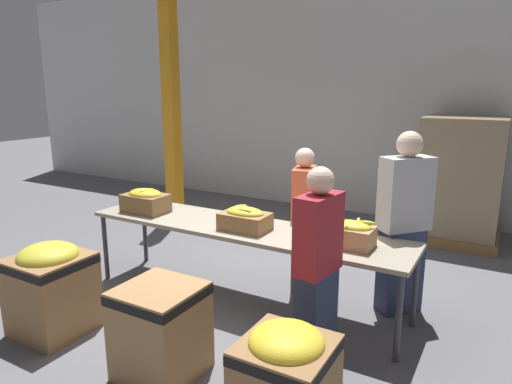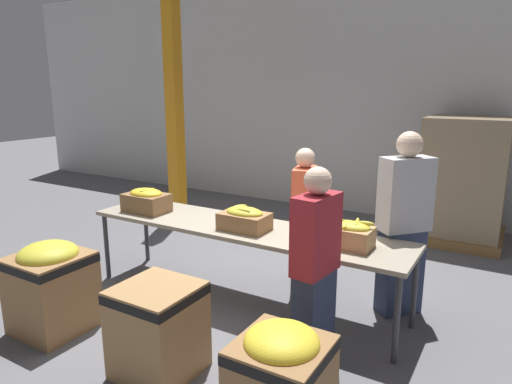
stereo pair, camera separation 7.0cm
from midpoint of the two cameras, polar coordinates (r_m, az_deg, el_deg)
ground_plane at (r=4.77m, az=-1.23°, el=-13.28°), size 30.00×30.00×0.00m
wall_back at (r=7.77m, az=14.03°, el=11.90°), size 16.00×0.08×4.00m
sorting_table at (r=4.49m, az=-1.28°, el=-4.84°), size 3.32×0.74×0.78m
banana_box_0 at (r=5.08m, az=-13.16°, el=-0.98°), size 0.47×0.32×0.26m
banana_box_1 at (r=4.33m, az=-1.00°, el=-3.35°), size 0.46×0.31×0.23m
banana_box_2 at (r=3.96m, az=12.11°, el=-5.13°), size 0.39×0.29×0.25m
volunteer_0 at (r=4.81m, az=6.39°, el=-3.49°), size 0.30×0.44×1.51m
volunteer_1 at (r=3.55m, az=7.97°, el=-9.37°), size 0.26×0.44×1.55m
volunteer_2 at (r=4.45m, az=18.37°, el=-4.02°), size 0.48×0.50×1.73m
donation_bin_0 at (r=4.44m, az=-23.78°, el=-10.47°), size 0.60×0.60×0.81m
donation_bin_1 at (r=3.60m, az=-11.58°, el=-16.16°), size 0.57×0.57×0.70m
donation_bin_2 at (r=3.11m, az=3.85°, el=-21.59°), size 0.57×0.57×0.67m
support_pillar at (r=7.40m, az=-9.96°, el=12.04°), size 0.21×0.21×4.00m
pallet_stack_0 at (r=6.89m, az=24.80°, el=1.28°), size 1.13×1.13×1.71m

